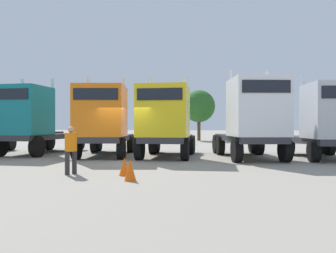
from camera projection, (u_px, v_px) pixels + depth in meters
The scene contains 12 objects.
ground at pixel (126, 161), 15.99m from camera, with size 200.00×200.00×0.00m, color gray.
semi_truck_teal at pixel (31, 120), 18.96m from camera, with size 2.62×6.36×4.38m.
semi_truck_orange at pixel (103, 121), 17.71m from camera, with size 3.57×6.77×4.26m.
semi_truck_yellow at pixel (165, 121), 17.17m from camera, with size 2.70×5.92×4.21m.
semi_truck_white at pixel (253, 118), 16.35m from camera, with size 3.74×6.65×4.46m.
semi_truck_silver at pixel (329, 121), 16.27m from camera, with size 3.20×6.22×4.22m.
visitor_in_hivis at pixel (71, 147), 11.45m from camera, with size 0.55×0.55×1.63m.
traffic_cone_mid at pixel (130, 170), 10.12m from camera, with size 0.36×0.36×0.66m, color #F2590C.
traffic_cone_far at pixel (124, 167), 11.17m from camera, with size 0.36×0.36×0.60m, color #F2590C.
oak_far_left at pixel (97, 106), 39.10m from camera, with size 3.35×3.35×5.57m.
oak_far_centre at pixel (199, 106), 37.02m from camera, with size 3.54×3.54×5.55m.
oak_far_right at pixel (263, 105), 35.32m from camera, with size 2.81×2.81×5.25m.
Camera 1 is at (4.63, -15.43, 1.66)m, focal length 36.15 mm.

